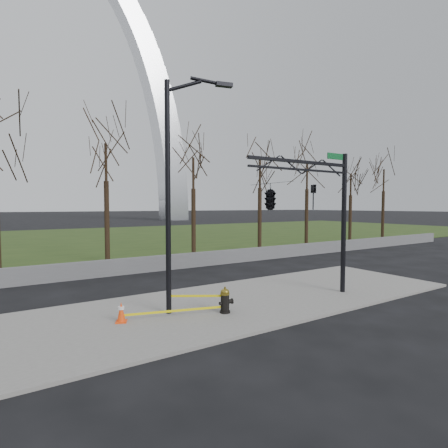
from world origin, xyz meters
TOP-DOWN VIEW (x-y plane):
  - ground at (0.00, 0.00)m, footprint 500.00×500.00m
  - sidewalk at (0.00, 0.00)m, footprint 18.00×6.00m
  - grass_strip at (0.00, 30.00)m, footprint 120.00×40.00m
  - guardrail at (0.00, 8.00)m, footprint 60.00×0.30m
  - gateway_arch at (0.00, 75.00)m, footprint 66.00×6.00m
  - tree_row at (3.25, 12.00)m, footprint 52.49×4.00m
  - fire_hydrant at (-2.10, -0.99)m, footprint 0.56×0.37m
  - traffic_cone at (-5.42, -0.03)m, footprint 0.45×0.45m
  - street_light at (-3.55, -0.03)m, footprint 2.34×0.79m
  - traffic_signal_mast at (0.51, -1.18)m, footprint 5.10×2.50m
  - caution_tape at (-3.47, -0.50)m, footprint 3.31×1.02m

SIDE VIEW (x-z plane):
  - ground at x=0.00m, z-range 0.00..0.00m
  - grass_strip at x=0.00m, z-range 0.00..0.06m
  - sidewalk at x=0.00m, z-range 0.00..0.10m
  - traffic_cone at x=-5.42m, z-range 0.10..0.76m
  - guardrail at x=0.00m, z-range 0.00..0.90m
  - caution_tape at x=-3.47m, z-range 0.22..0.68m
  - fire_hydrant at x=-2.10m, z-range 0.06..0.97m
  - traffic_signal_mast at x=0.51m, z-range 1.15..7.15m
  - tree_row at x=3.25m, z-range 0.00..8.79m
  - street_light at x=-3.55m, z-range 0.59..8.80m
  - gateway_arch at x=0.00m, z-range 0.00..65.00m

